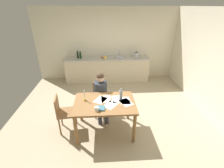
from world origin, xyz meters
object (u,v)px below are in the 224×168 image
Objects in this scene: teacup_on_counter at (105,58)px; coffee_mug at (97,109)px; wine_glass_by_kettle at (106,54)px; sink_unit at (120,57)px; candlestick at (85,98)px; person_seated at (101,93)px; bottle_vinegar at (80,55)px; stovetop_kettle at (136,55)px; dining_table at (105,107)px; bottle_oil at (78,55)px; wine_glass_back_left at (103,54)px; book_magazine at (100,108)px; wine_glass_near_sink at (109,54)px; chair_at_table at (101,97)px; chair_side_empty at (64,112)px; wine_bottle_on_table at (121,95)px; mixing_bowl at (103,57)px.

coffee_mug is at bearing -94.60° from teacup_on_counter.
wine_glass_by_kettle reaches higher than teacup_on_counter.
wine_glass_by_kettle is at bearing 86.63° from teacup_on_counter.
sink_unit is at bearing 75.96° from coffee_mug.
candlestick is 0.71× the size of sink_unit.
person_seated is 4.32× the size of bottle_vinegar.
bottle_vinegar is 1.26× the size of stovetop_kettle.
dining_table is at bearing 61.84° from coffee_mug.
wine_glass_by_kettle is 1.31× the size of teacup_on_counter.
bottle_oil is at bearing 108.23° from dining_table.
stovetop_kettle reaches higher than wine_glass_back_left.
wine_glass_near_sink is (0.30, 3.13, 0.23)m from book_magazine.
teacup_on_counter reaches higher than chair_at_table.
chair_side_empty reaches higher than book_magazine.
bottle_oil is (-0.01, 2.70, 0.53)m from chair_side_empty.
teacup_on_counter is (-1.14, -0.15, -0.04)m from stovetop_kettle.
teacup_on_counter is at bearing 68.59° from chair_side_empty.
chair_side_empty is at bearing -92.13° from bottle_vinegar.
wine_bottle_on_table is (0.78, 0.01, 0.04)m from candlestick.
wine_glass_by_kettle is 0.10m from wine_glass_back_left.
chair_side_empty reaches higher than coffee_mug.
sink_unit reaches higher than wine_glass_by_kettle.
dining_table is 0.72m from chair_at_table.
book_magazine is 0.56m from wine_bottle_on_table.
wine_glass_near_sink is (-1.01, 0.15, 0.01)m from stovetop_kettle.
wine_bottle_on_table reaches higher than candlestick.
dining_table is 0.47m from candlestick.
coffee_mug is at bearing -104.04° from sink_unit.
sink_unit is 1.78× the size of mixing_bowl.
person_seated is 4.38× the size of wine_bottle_on_table.
candlestick is 2.74m from bottle_oil.
bottle_oil is at bearing -173.35° from wine_glass_by_kettle.
person_seated is 7.76× the size of wine_glass_by_kettle.
chair_at_table is at bearing -68.55° from bottle_oil.
chair_side_empty is at bearing -151.15° from person_seated.
wine_glass_near_sink is (0.21, 0.15, 0.06)m from mixing_bowl.
teacup_on_counter is at bearing -163.76° from sink_unit.
chair_at_table is 2.50m from stovetop_kettle.
chair_side_empty is 3.04m from wine_glass_by_kettle.
stovetop_kettle is at bearing 66.18° from dining_table.
coffee_mug is at bearing -26.47° from chair_side_empty.
candlestick is at bearing -98.96° from mixing_bowl.
chair_side_empty is at bearing -111.68° from wine_glass_near_sink.
teacup_on_counter is at bearing 96.40° from wine_bottle_on_table.
wine_glass_near_sink is (-0.40, 0.15, 0.09)m from sink_unit.
dining_table is 1.09× the size of person_seated.
wine_glass_back_left is at bearing 87.36° from coffee_mug.
chair_side_empty reaches higher than dining_table.
bottle_vinegar is 2.35× the size of teacup_on_counter.
bottle_oil is 1.33× the size of stovetop_kettle.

